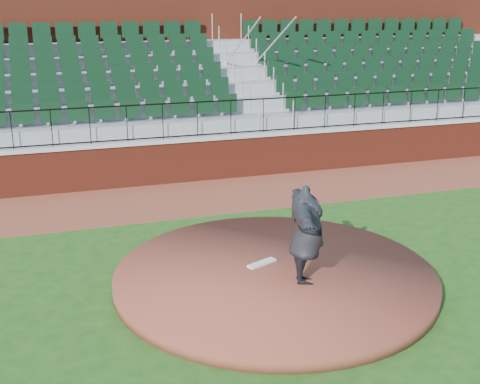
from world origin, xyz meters
The scene contains 10 objects.
ground centered at (0.00, 0.00, 0.00)m, with size 90.00×90.00×0.00m, color #224F16.
warning_track centered at (0.00, 5.40, 0.01)m, with size 34.00×3.20×0.01m, color brown.
field_wall centered at (0.00, 7.00, 0.60)m, with size 34.00×0.35×1.20m, color maroon.
wall_cap centered at (0.00, 7.00, 1.25)m, with size 34.00×0.45×0.10m, color #B7B7B7.
wall_railing centered at (0.00, 7.00, 1.80)m, with size 34.00×0.05×1.00m, color black, non-canonical shape.
seating_stands centered at (0.00, 9.72, 2.30)m, with size 34.00×5.10×4.60m, color gray, non-canonical shape.
concourse_wall centered at (0.00, 12.52, 2.75)m, with size 34.00×0.50×5.50m, color maroon.
pitchers_mound centered at (0.13, -0.19, 0.12)m, with size 6.00×6.00×0.25m, color brown.
pitching_rubber centered at (0.00, 0.15, 0.27)m, with size 0.63×0.16×0.04m, color white.
pitcher centered at (0.47, -0.82, 1.16)m, with size 2.24×0.61×1.82m, color black.
Camera 1 is at (-3.78, -10.11, 5.11)m, focal length 46.45 mm.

